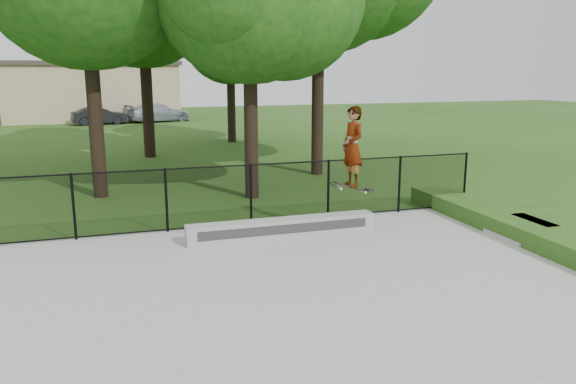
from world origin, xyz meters
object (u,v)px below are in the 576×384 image
car_c (159,113)px  car_b (99,116)px  grind_ledge (283,228)px  skater_airborne (353,148)px

car_c → car_b: bearing=84.1°
grind_ledge → car_c: bearing=90.1°
car_b → skater_airborne: size_ratio=1.65×
grind_ledge → car_c: (-0.03, 30.09, 0.39)m
car_b → car_c: bearing=-87.5°
grind_ledge → car_c: size_ratio=1.04×
car_b → car_c: car_c is taller
grind_ledge → car_c: car_c is taller
grind_ledge → skater_airborne: size_ratio=2.16×
car_c → grind_ledge: bearing=161.5°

